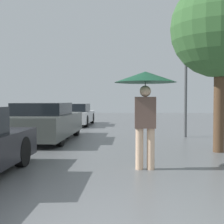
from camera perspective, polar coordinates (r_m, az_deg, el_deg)
pedestrian at (r=6.08m, az=6.11°, el=4.21°), size 1.20×1.20×1.91m
parked_car_middle at (r=10.76m, az=-12.19°, el=-1.83°), size 1.83×4.51×1.26m
parked_car_farthest at (r=16.91m, az=-6.73°, el=-0.53°), size 1.68×4.12×1.15m
tree at (r=8.74m, az=19.15°, el=14.16°), size 2.54×2.54×4.48m
street_lamp at (r=11.74m, az=13.37°, el=9.49°), size 0.34×0.34×4.02m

